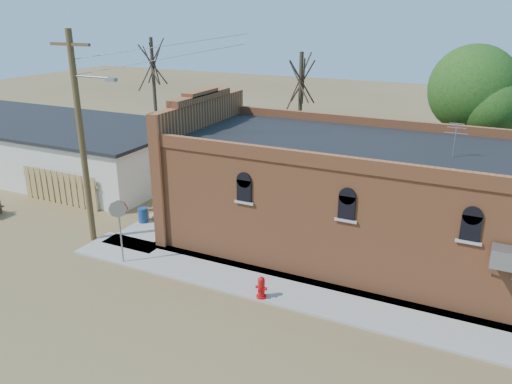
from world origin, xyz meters
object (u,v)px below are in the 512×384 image
at_px(utility_pole, 82,135).
at_px(trash_barrel, 143,215).
at_px(brick_bar, 338,193).
at_px(stop_sign, 119,215).
at_px(fire_hydrant, 261,287).

relative_size(utility_pole, trash_barrel, 12.71).
height_order(brick_bar, utility_pole, utility_pole).
height_order(stop_sign, trash_barrel, stop_sign).
relative_size(stop_sign, trash_barrel, 3.74).
xyz_separation_m(fire_hydrant, stop_sign, (-6.17, 0.00, 1.63)).
relative_size(fire_hydrant, trash_barrel, 1.15).
xyz_separation_m(stop_sign, trash_barrel, (-1.78, 3.61, -1.68)).
bearing_deg(fire_hydrant, brick_bar, 55.58).
bearing_deg(brick_bar, utility_pole, -156.31).
height_order(fire_hydrant, trash_barrel, fire_hydrant).
distance_m(brick_bar, stop_sign, 9.03).
height_order(fire_hydrant, stop_sign, stop_sign).
bearing_deg(trash_barrel, utility_pole, -109.29).
distance_m(utility_pole, stop_sign, 3.93).
xyz_separation_m(brick_bar, stop_sign, (-7.16, -5.49, -0.22)).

